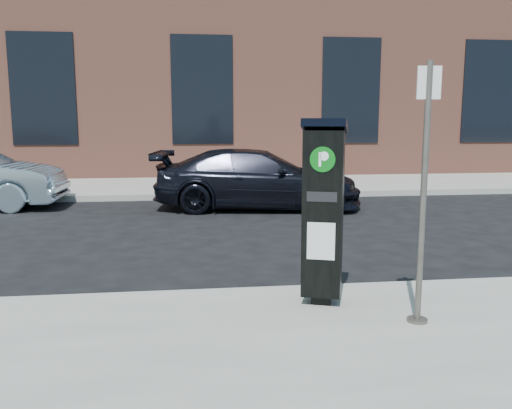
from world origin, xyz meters
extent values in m
plane|color=black|center=(0.00, 0.00, 0.00)|extent=(120.00, 120.00, 0.00)
cube|color=gray|center=(0.00, 14.00, 0.07)|extent=(60.00, 12.00, 0.15)
cube|color=#9E9B93|center=(0.00, -0.02, 0.07)|extent=(60.00, 0.12, 0.16)
cube|color=#9E9B93|center=(0.00, 8.02, 0.07)|extent=(60.00, 0.12, 0.16)
cube|color=#9B5946|center=(0.00, 17.00, 4.00)|extent=(28.00, 10.00, 8.00)
cube|color=black|center=(-5.00, 11.98, 3.00)|extent=(2.00, 0.06, 3.50)
cube|color=black|center=(0.00, 11.98, 3.00)|extent=(2.00, 0.06, 3.50)
cube|color=black|center=(5.00, 11.98, 3.00)|extent=(2.00, 0.06, 3.50)
cube|color=black|center=(10.00, 11.98, 3.00)|extent=(2.00, 0.06, 3.50)
cube|color=black|center=(0.92, -0.57, 0.20)|extent=(0.26, 0.26, 0.10)
cube|color=black|center=(0.92, -0.57, 1.14)|extent=(0.51, 0.48, 1.77)
cube|color=black|center=(0.92, -0.57, 2.06)|extent=(0.56, 0.53, 0.16)
cylinder|color=#075211|center=(0.86, -0.74, 1.73)|extent=(0.25, 0.10, 0.26)
cube|color=white|center=(0.86, -0.74, 1.73)|extent=(0.09, 0.04, 0.15)
cube|color=silver|center=(0.86, -0.74, 0.88)|extent=(0.28, 0.10, 0.39)
cube|color=black|center=(0.86, -0.74, 1.34)|extent=(0.30, 0.11, 0.10)
cylinder|color=#4A4541|center=(1.73, -1.23, 0.17)|extent=(0.20, 0.20, 0.03)
cylinder|color=#4A4541|center=(1.73, -1.23, 1.41)|extent=(0.06, 0.06, 2.52)
cube|color=silver|center=(1.73, -1.23, 2.47)|extent=(0.22, 0.05, 0.30)
imported|color=black|center=(1.11, 6.45, 0.70)|extent=(5.03, 2.58, 1.40)
camera|label=1|loc=(-0.50, -6.11, 2.16)|focal=38.00mm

